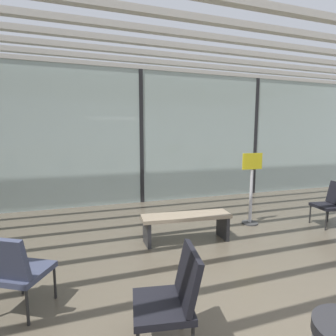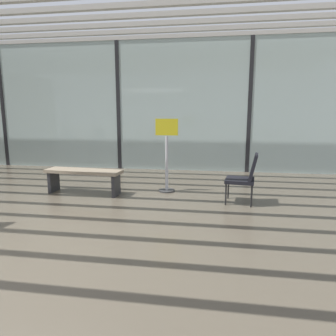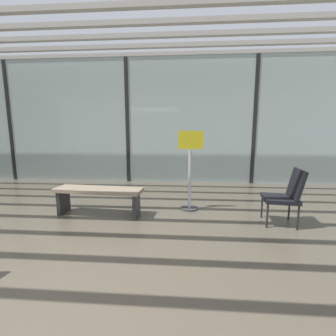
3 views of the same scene
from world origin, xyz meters
The scene contains 8 objects.
glass_curtain_wall centered at (0.00, 5.20, 1.72)m, with size 14.00×0.08×3.44m, color #A3B7B2.
window_mullion_0 centered at (-3.50, 5.20, 1.72)m, with size 0.10×0.12×3.44m, color black.
window_mullion_1 centered at (0.00, 5.20, 1.72)m, with size 0.10×0.12×3.44m, color black.
window_mullion_2 centered at (3.50, 5.20, 1.72)m, with size 0.10×0.12×3.44m, color black.
parked_airplane centered at (-0.85, 11.26, 1.82)m, with size 11.59×3.65×3.65m.
lounge_chair_1 centered at (3.19, 2.23, 0.49)m, with size 0.58×0.54×0.87m.
waiting_bench centered at (0.16, 2.41, 0.36)m, with size 1.53×0.53×0.47m.
info_sign centered at (1.72, 2.82, 0.68)m, with size 0.44×0.32×1.44m.
Camera 2 is at (2.68, -3.06, 1.55)m, focal length 32.72 mm.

